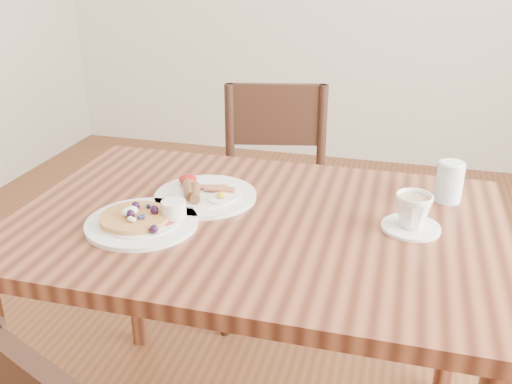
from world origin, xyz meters
TOP-DOWN VIEW (x-y plane):
  - dining_table at (0.00, 0.00)m, footprint 1.20×0.80m
  - chair_far at (-0.12, 0.73)m, footprint 0.50×0.50m
  - pancake_plate at (-0.25, -0.11)m, footprint 0.27×0.27m
  - breakfast_plate at (-0.16, 0.08)m, footprint 0.27×0.27m
  - teacup_saucer at (0.37, 0.04)m, footprint 0.14×0.14m
  - water_glass at (0.46, 0.23)m, footprint 0.07×0.07m

SIDE VIEW (x-z plane):
  - chair_far at x=-0.12m, z-range 0.05..0.93m
  - dining_table at x=0.00m, z-range 0.28..1.03m
  - breakfast_plate at x=-0.16m, z-range 0.74..0.78m
  - pancake_plate at x=-0.25m, z-range 0.74..0.79m
  - teacup_saucer at x=0.37m, z-range 0.75..0.84m
  - water_glass at x=0.46m, z-range 0.75..0.86m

